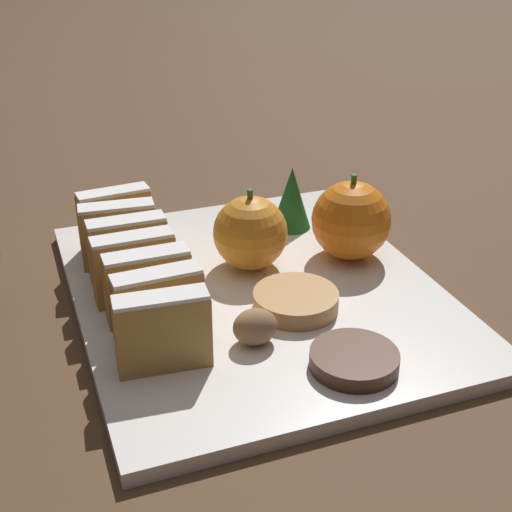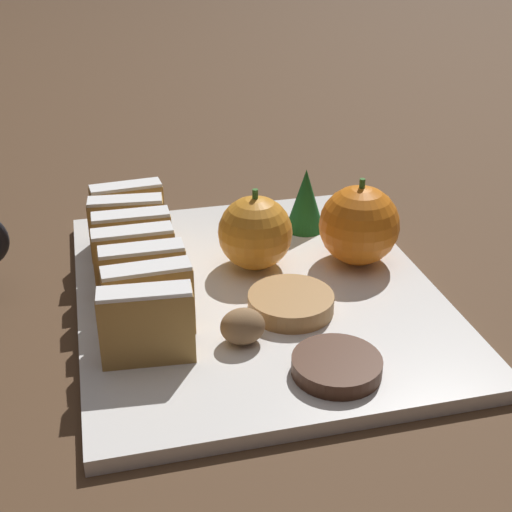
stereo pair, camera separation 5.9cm
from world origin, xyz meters
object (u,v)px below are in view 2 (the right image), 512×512
chocolate_cookie (337,366)px  walnut (243,326)px  orange_near (255,233)px  orange_far (359,225)px

chocolate_cookie → walnut: bearing=136.4°
orange_near → walnut: orange_near is taller
orange_far → chocolate_cookie: size_ratio=1.25×
orange_near → orange_far: orange_far is taller
orange_far → walnut: orange_far is taller
orange_far → walnut: 0.17m
orange_near → walnut: bearing=-108.1°
orange_near → walnut: 0.12m
chocolate_cookie → orange_near: bearing=96.1°
orange_near → walnut: size_ratio=2.19×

